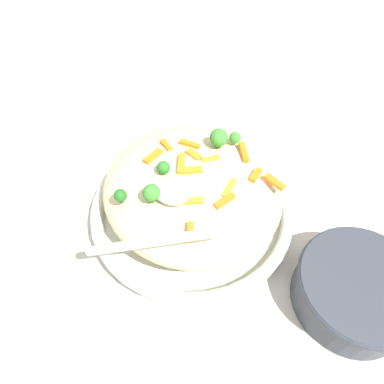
{
  "coord_description": "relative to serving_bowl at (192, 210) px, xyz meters",
  "views": [
    {
      "loc": [
        0.2,
        -0.27,
        0.5
      ],
      "look_at": [
        0.0,
        0.0,
        0.07
      ],
      "focal_mm": 32.83,
      "sensor_mm": 36.0,
      "label": 1
    }
  ],
  "objects": [
    {
      "name": "serving_bowl",
      "position": [
        0.0,
        0.0,
        0.0
      ],
      "size": [
        0.33,
        0.33,
        0.04
      ],
      "color": "silver",
      "rests_on": "ground_plane"
    },
    {
      "name": "carrot_piece_3",
      "position": [
        -0.06,
        0.02,
        0.1
      ],
      "size": [
        0.03,
        0.02,
        0.01
      ],
      "primitive_type": "cube",
      "rotation": [
        0.0,
        0.0,
        5.89
      ],
      "color": "orange",
      "rests_on": "pasta_mound"
    },
    {
      "name": "carrot_piece_9",
      "position": [
        0.01,
        0.04,
        0.1
      ],
      "size": [
        0.02,
        0.03,
        0.01
      ],
      "primitive_type": "cube",
      "rotation": [
        0.0,
        0.0,
        4.05
      ],
      "color": "orange",
      "rests_on": "pasta_mound"
    },
    {
      "name": "companion_bowl",
      "position": [
        0.27,
        0.02,
        0.01
      ],
      "size": [
        0.17,
        0.17,
        0.07
      ],
      "color": "#333842",
      "rests_on": "ground_plane"
    },
    {
      "name": "carrot_piece_6",
      "position": [
        0.08,
        0.05,
        0.09
      ],
      "size": [
        0.01,
        0.03,
        0.01
      ],
      "primitive_type": "cube",
      "rotation": [
        0.0,
        0.0,
        4.77
      ],
      "color": "orange",
      "rests_on": "pasta_mound"
    },
    {
      "name": "carrot_piece_11",
      "position": [
        0.07,
        -0.02,
        0.1
      ],
      "size": [
        0.02,
        0.03,
        0.01
      ],
      "primitive_type": "cube",
      "rotation": [
        0.0,
        0.0,
        1.3
      ],
      "color": "orange",
      "rests_on": "pasta_mound"
    },
    {
      "name": "broccoli_floret_3",
      "position": [
        0.01,
        0.09,
        0.1
      ],
      "size": [
        0.02,
        0.02,
        0.02
      ],
      "color": "#377928",
      "rests_on": "pasta_mound"
    },
    {
      "name": "serving_spoon",
      "position": [
        0.02,
        -0.08,
        0.12
      ],
      "size": [
        0.16,
        0.15,
        0.08
      ],
      "color": "#B7B7BC",
      "rests_on": "pasta_mound"
    },
    {
      "name": "carrot_piece_0",
      "position": [
        0.06,
        -0.08,
        0.09
      ],
      "size": [
        0.02,
        0.03,
        0.01
      ],
      "primitive_type": "cube",
      "rotation": [
        0.0,
        0.0,
        2.25
      ],
      "color": "orange",
      "rests_on": "pasta_mound"
    },
    {
      "name": "broccoli_floret_4",
      "position": [
        -0.0,
        0.07,
        0.11
      ],
      "size": [
        0.03,
        0.03,
        0.04
      ],
      "color": "#377928",
      "rests_on": "pasta_mound"
    },
    {
      "name": "carrot_piece_2",
      "position": [
        -0.02,
        0.0,
        0.1
      ],
      "size": [
        0.03,
        0.04,
        0.01
      ],
      "primitive_type": "cube",
      "rotation": [
        0.0,
        0.0,
        2.15
      ],
      "color": "orange",
      "rests_on": "pasta_mound"
    },
    {
      "name": "carrot_piece_10",
      "position": [
        0.1,
        0.06,
        0.09
      ],
      "size": [
        0.03,
        0.02,
        0.01
      ],
      "primitive_type": "cube",
      "rotation": [
        0.0,
        0.0,
        6.08
      ],
      "color": "orange",
      "rests_on": "pasta_mound"
    },
    {
      "name": "broccoli_floret_1",
      "position": [
        -0.05,
        -0.1,
        0.1
      ],
      "size": [
        0.02,
        0.02,
        0.02
      ],
      "color": "#205B1C",
      "rests_on": "pasta_mound"
    },
    {
      "name": "carrot_piece_7",
      "position": [
        0.04,
        0.08,
        0.09
      ],
      "size": [
        0.03,
        0.03,
        0.01
      ],
      "primitive_type": "cube",
      "rotation": [
        0.0,
        0.0,
        5.47
      ],
      "color": "orange",
      "rests_on": "pasta_mound"
    },
    {
      "name": "pasta_mound",
      "position": [
        0.0,
        0.0,
        0.06
      ],
      "size": [
        0.28,
        0.26,
        0.09
      ],
      "primitive_type": "ellipsoid",
      "color": "beige",
      "rests_on": "serving_bowl"
    },
    {
      "name": "carrot_piece_12",
      "position": [
        0.03,
        -0.04,
        0.1
      ],
      "size": [
        0.03,
        0.02,
        0.01
      ],
      "primitive_type": "cube",
      "rotation": [
        0.0,
        0.0,
        0.72
      ],
      "color": "orange",
      "rests_on": "pasta_mound"
    },
    {
      "name": "broccoli_floret_0",
      "position": [
        -0.02,
        -0.07,
        0.11
      ],
      "size": [
        0.02,
        0.02,
        0.03
      ],
      "color": "#377928",
      "rests_on": "pasta_mound"
    },
    {
      "name": "carrot_piece_14",
      "position": [
        -0.02,
        0.03,
        0.1
      ],
      "size": [
        0.03,
        0.01,
        0.01
      ],
      "primitive_type": "cube",
      "rotation": [
        0.0,
        0.0,
        6.12
      ],
      "color": "orange",
      "rests_on": "pasta_mound"
    },
    {
      "name": "carrot_piece_5",
      "position": [
        -0.07,
        -0.01,
        0.1
      ],
      "size": [
        0.01,
        0.03,
        0.01
      ],
      "primitive_type": "cube",
      "rotation": [
        0.0,
        0.0,
        1.48
      ],
      "color": "orange",
      "rests_on": "pasta_mound"
    },
    {
      "name": "broccoli_floret_2",
      "position": [
        -0.03,
        -0.02,
        0.11
      ],
      "size": [
        0.02,
        0.02,
        0.02
      ],
      "color": "#296820",
      "rests_on": "pasta_mound"
    },
    {
      "name": "ground_plane",
      "position": [
        0.0,
        0.0,
        -0.02
      ],
      "size": [
        2.4,
        2.4,
        0.0
      ],
      "primitive_type": "plane",
      "color": "beige"
    },
    {
      "name": "carrot_piece_13",
      "position": [
        -0.0,
        -0.04,
        0.1
      ],
      "size": [
        0.01,
        0.03,
        0.01
      ],
      "primitive_type": "cube",
      "rotation": [
        0.0,
        0.0,
        1.52
      ],
      "color": "orange",
      "rests_on": "pasta_mound"
    },
    {
      "name": "carrot_piece_8",
      "position": [
        -0.04,
        0.04,
        0.1
      ],
      "size": [
        0.03,
        0.01,
        0.01
      ],
      "primitive_type": "cube",
      "rotation": [
        0.0,
        0.0,
        0.22
      ],
      "color": "orange",
      "rests_on": "pasta_mound"
    },
    {
      "name": "carrot_piece_1",
      "position": [
        0.06,
        0.01,
        0.09
      ],
      "size": [
        0.01,
        0.04,
        0.01
      ],
      "primitive_type": "cube",
      "rotation": [
        0.0,
        0.0,
        1.73
      ],
      "color": "orange",
      "rests_on": "pasta_mound"
    },
    {
      "name": "carrot_piece_4",
      "position": [
        0.0,
        0.0,
        0.1
      ],
      "size": [
        0.03,
        0.03,
        0.01
      ],
      "primitive_type": "cube",
      "rotation": [
        0.0,
        0.0,
        3.91
      ],
      "color": "orange",
      "rests_on": "pasta_mound"
    }
  ]
}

